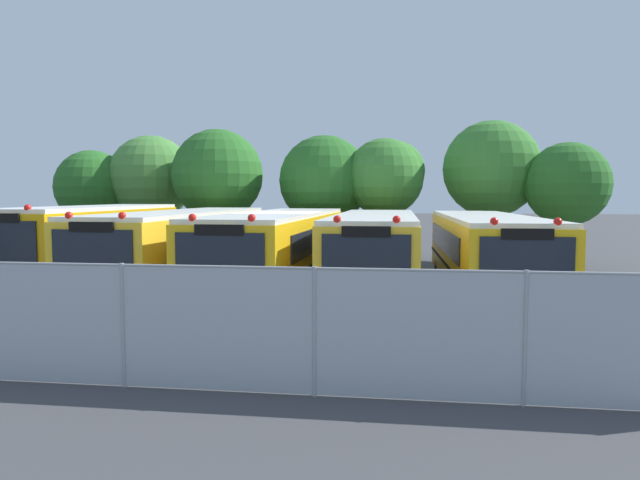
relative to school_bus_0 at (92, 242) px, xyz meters
name	(u,v)px	position (x,y,z in m)	size (l,w,h in m)	color
ground_plane	(278,289)	(6.31, 0.05, -1.46)	(160.00, 160.00, 0.00)	#424244
school_bus_0	(92,242)	(0.00, 0.00, 0.00)	(2.58, 9.23, 2.78)	#EAA80C
school_bus_1	(184,245)	(3.19, 0.10, -0.07)	(2.63, 11.42, 2.63)	yellow
school_bus_2	(280,247)	(6.41, -0.01, -0.09)	(2.83, 11.75, 2.60)	yellow
school_bus_3	(376,249)	(9.45, -0.12, -0.10)	(2.47, 10.68, 2.57)	yellow
school_bus_4	(485,250)	(12.77, 0.03, -0.12)	(2.65, 10.85, 2.54)	yellow
tree_0	(95,187)	(-4.82, 8.90, 1.98)	(3.62, 3.62, 5.23)	#4C3823
tree_1	(156,178)	(-1.91, 9.54, 2.42)	(4.39, 4.19, 5.98)	#4C3823
tree_2	(218,176)	(1.80, 8.09, 2.45)	(4.22, 4.22, 6.07)	#4C3823
tree_3	(322,179)	(6.61, 8.46, 2.28)	(4.13, 4.13, 5.75)	#4C3823
tree_4	(388,176)	(9.63, 8.06, 2.43)	(3.52, 3.46, 5.54)	#4C3823
tree_5	(489,169)	(14.07, 8.48, 2.70)	(4.25, 4.25, 6.30)	#4C3823
tree_6	(567,182)	(16.97, 7.01, 2.08)	(3.43, 3.43, 5.19)	#4C3823
chainlink_fence	(123,323)	(5.92, -9.58, -0.44)	(18.19, 0.07, 1.96)	#9EA0A3
traffic_cone	(250,350)	(7.56, -8.11, -1.21)	(0.37, 0.37, 0.49)	#EA5914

